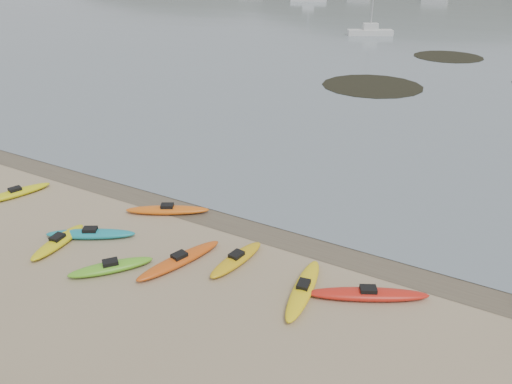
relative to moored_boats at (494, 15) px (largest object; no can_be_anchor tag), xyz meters
The scene contains 5 objects.
ground 87.39m from the moored_boats, 89.64° to the right, with size 600.00×600.00×0.00m, color tan.
wet_sand 87.69m from the moored_boats, 89.64° to the right, with size 60.00×60.00×0.00m, color brown.
kayaks 90.93m from the moored_boats, 89.95° to the right, with size 25.24×7.49×0.34m.
kelp_mats 53.16m from the moored_boats, 85.51° to the right, with size 24.74×25.91×0.04m.
moored_boats is the anchor object (origin of this frame).
Camera 1 is at (9.61, -16.66, 10.76)m, focal length 35.00 mm.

